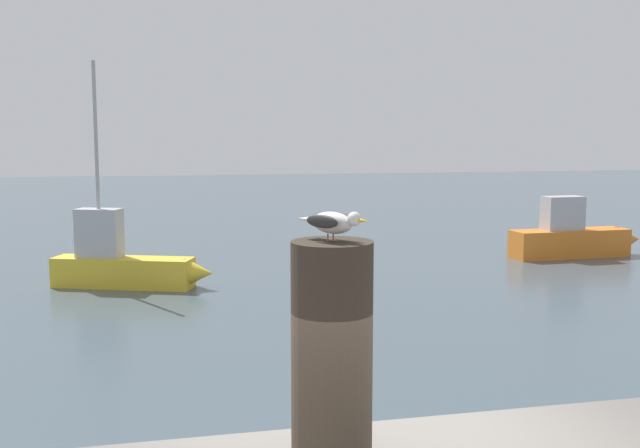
# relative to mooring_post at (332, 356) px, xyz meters

# --- Properties ---
(mooring_post) EXTENTS (0.38, 0.38, 1.08)m
(mooring_post) POSITION_rel_mooring_post_xyz_m (0.00, 0.00, 0.00)
(mooring_post) COLOR #382D23
(mooring_post) RESTS_ON harbor_quay
(seagull) EXTENTS (0.26, 0.35, 0.14)m
(seagull) POSITION_rel_mooring_post_xyz_m (0.00, -0.01, 0.63)
(seagull) COLOR tan
(seagull) RESTS_ON mooring_post
(boat_orange) EXTENTS (3.95, 0.97, 1.68)m
(boat_orange) POSITION_rel_mooring_post_xyz_m (10.52, 14.67, -1.75)
(boat_orange) COLOR orange
(boat_orange) RESTS_ON ground_plane
(boat_yellow) EXTENTS (3.60, 1.90, 4.92)m
(boat_yellow) POSITION_rel_mooring_post_xyz_m (-1.45, 13.16, -1.73)
(boat_yellow) COLOR yellow
(boat_yellow) RESTS_ON ground_plane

